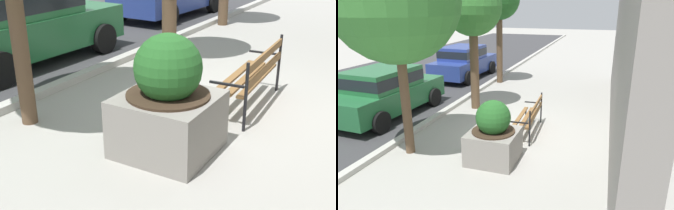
% 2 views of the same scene
% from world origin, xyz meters
% --- Properties ---
extents(ground_plane, '(80.00, 80.00, 0.00)m').
position_xyz_m(ground_plane, '(0.00, 0.00, 0.00)').
color(ground_plane, '#9E9B93').
extents(curb_stone, '(60.00, 0.20, 0.12)m').
position_xyz_m(curb_stone, '(0.00, 2.90, 0.06)').
color(curb_stone, '#B2AFA8').
rests_on(curb_stone, ground).
extents(park_bench, '(1.82, 0.61, 0.95)m').
position_xyz_m(park_bench, '(0.17, -0.21, 0.54)').
color(park_bench, brown).
rests_on(park_bench, ground).
extents(concrete_planter, '(1.09, 1.09, 1.45)m').
position_xyz_m(concrete_planter, '(-1.67, 0.20, 0.62)').
color(concrete_planter, gray).
rests_on(concrete_planter, ground).
extents(parked_car_green, '(4.17, 2.06, 1.56)m').
position_xyz_m(parked_car_green, '(0.16, 4.55, 0.84)').
color(parked_car_green, '#236638').
rests_on(parked_car_green, ground).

